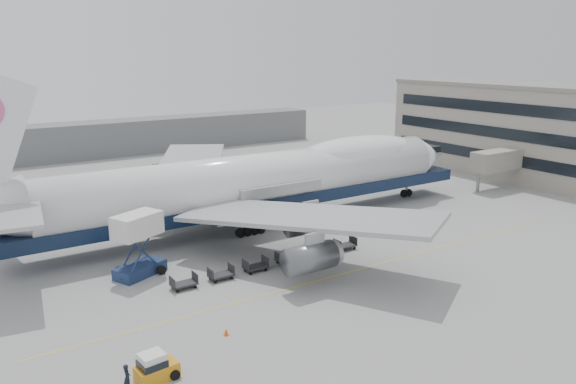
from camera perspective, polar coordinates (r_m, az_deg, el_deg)
ground at (r=59.91m, az=2.99°, el=-6.22°), size 260.00×260.00×0.00m
apron_line at (r=55.53m, az=6.69°, el=-7.98°), size 60.00×0.15×0.01m
hangar at (r=118.77m, az=-21.69°, el=4.76°), size 110.00×8.00×7.00m
airliner at (r=68.24m, az=-2.49°, el=1.26°), size 67.00×55.30×19.98m
catering_truck at (r=54.92m, az=-14.98°, el=-4.81°), size 5.42×4.66×6.08m
baggage_tug at (r=39.04m, az=-13.36°, el=-17.01°), size 2.82×1.70×1.97m
ground_worker at (r=38.38m, az=-16.03°, el=-17.68°), size 0.49×0.71×1.86m
traffic_cone at (r=43.76m, az=-6.31°, el=-13.97°), size 0.39×0.39×0.57m
dolly_0 at (r=52.00m, az=-10.54°, el=-9.08°), size 2.30×1.35×1.30m
dolly_1 at (r=53.40m, az=-6.82°, el=-8.30°), size 2.30×1.35×1.30m
dolly_2 at (r=55.02m, az=-3.33°, el=-7.52°), size 2.30×1.35×1.30m
dolly_3 at (r=56.84m, az=-0.06°, el=-6.77°), size 2.30×1.35×1.30m
dolly_4 at (r=58.84m, az=2.99°, el=-6.05°), size 2.30×1.35×1.30m
dolly_5 at (r=61.00m, az=5.83°, el=-5.36°), size 2.30×1.35×1.30m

